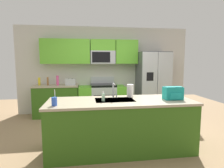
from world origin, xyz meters
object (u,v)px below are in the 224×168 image
range_oven (102,99)px  sink_faucet (114,89)px  toaster (70,82)px  drink_cup_blue (54,101)px  bottle_yellow (39,81)px  soap_dispenser (103,97)px  pepper_mill (48,81)px  refrigerator (153,83)px  bottle_pink (58,80)px  paper_towel_roll (130,91)px  backpack (173,93)px

range_oven → sink_faucet: sink_faucet is taller
toaster → drink_cup_blue: (-0.06, -2.52, -0.02)m
bottle_yellow → soap_dispenser: 2.88m
pepper_mill → soap_dispenser: pepper_mill is taller
toaster → soap_dispenser: size_ratio=1.65×
refrigerator → soap_dispenser: bearing=-127.2°
bottle_pink → drink_cup_blue: 2.55m
range_oven → drink_cup_blue: (-0.97, -2.57, 0.52)m
refrigerator → pepper_mill: size_ratio=8.07×
refrigerator → soap_dispenser: 2.86m
sink_faucet → drink_cup_blue: bearing=-155.6°
sink_faucet → toaster: bearing=114.1°
toaster → drink_cup_blue: bearing=-91.4°
sink_faucet → soap_dispenser: 0.32m
bottle_yellow → sink_faucet: sink_faucet is taller
refrigerator → sink_faucet: size_ratio=6.56×
refrigerator → drink_cup_blue: (-2.50, -2.50, 0.04)m
toaster → pepper_mill: pepper_mill is taller
drink_cup_blue → paper_towel_roll: 1.42m
bottle_yellow → bottle_pink: bearing=-10.4°
refrigerator → paper_towel_roll: bearing=-120.9°
bottle_yellow → paper_towel_roll: bearing=-44.7°
soap_dispenser → backpack: (1.24, -0.03, 0.05)m
refrigerator → toaster: (-2.44, 0.02, 0.07)m
toaster → pepper_mill: (-0.63, 0.05, 0.02)m
backpack → pepper_mill: bearing=137.4°
range_oven → drink_cup_blue: size_ratio=5.42×
refrigerator → sink_faucet: refrigerator is taller
bottle_yellow → range_oven: bearing=-1.7°
paper_towel_roll → backpack: size_ratio=0.75×
range_oven → bottle_yellow: size_ratio=6.33×
bottle_yellow → backpack: backpack is taller
range_oven → drink_cup_blue: 2.80m
bottle_yellow → soap_dispenser: (1.59, -2.40, -0.04)m
sink_faucet → paper_towel_roll: (0.33, 0.07, -0.05)m
toaster → sink_faucet: size_ratio=0.99×
bottle_pink → backpack: 3.29m
bottle_pink → paper_towel_roll: bearing=-51.3°
soap_dispenser → refrigerator: bearing=52.8°
range_oven → bottle_yellow: (-1.78, 0.05, 0.56)m
backpack → toaster: bearing=130.0°
refrigerator → pepper_mill: bearing=178.7°
paper_towel_roll → soap_dispenser: bearing=-151.3°
drink_cup_blue → paper_towel_roll: (1.32, 0.52, 0.05)m
refrigerator → bottle_yellow: 3.32m
paper_towel_roll → pepper_mill: bearing=132.6°
soap_dispenser → backpack: bearing=-1.5°
bottle_yellow → paper_towel_roll: size_ratio=0.90×
range_oven → soap_dispenser: range_oven is taller
bottle_pink → paper_towel_roll: bottle_pink is taller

